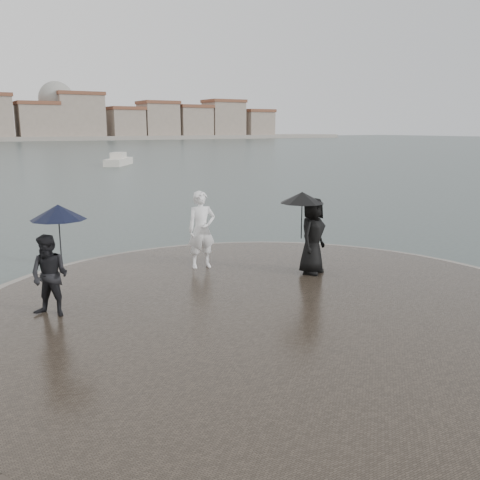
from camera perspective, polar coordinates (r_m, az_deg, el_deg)
ground at (r=8.19m, az=18.05°, el=-16.12°), size 400.00×400.00×0.00m
kerb_ring at (r=10.52m, az=3.63°, el=-8.16°), size 12.50×12.50×0.32m
quay_tip at (r=10.52m, az=3.63°, el=-8.05°), size 11.90×11.90×0.36m
statue at (r=13.14m, az=-4.12°, el=1.11°), size 0.76×0.57×1.90m
visitor_left at (r=10.31m, az=-19.39°, el=-1.64°), size 1.22×1.07×2.04m
visitor_right at (r=12.64m, az=7.48°, el=1.39°), size 1.30×1.09×1.95m
boats at (r=58.56m, az=-21.80°, el=7.76°), size 21.08×13.79×1.50m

